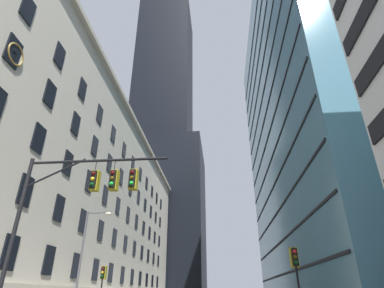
# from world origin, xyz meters

# --- Properties ---
(station_building) EXTENTS (13.29, 74.52, 28.43)m
(station_building) POSITION_xyz_m (-17.31, 31.25, 14.19)
(station_building) COLOR beige
(station_building) RESTS_ON ground
(dark_skyscraper) EXTENTS (29.32, 29.32, 224.32)m
(dark_skyscraper) POSITION_xyz_m (-16.92, 84.42, 66.69)
(dark_skyscraper) COLOR black
(dark_skyscraper) RESTS_ON ground
(glass_office_midrise) EXTENTS (16.49, 48.04, 54.69)m
(glass_office_midrise) POSITION_xyz_m (19.19, 32.86, 27.35)
(glass_office_midrise) COLOR teal
(glass_office_midrise) RESTS_ON ground
(traffic_signal_mast) EXTENTS (7.44, 0.63, 7.83)m
(traffic_signal_mast) POSITION_xyz_m (-3.84, 2.28, 5.91)
(traffic_signal_mast) COLOR black
(traffic_signal_mast) RESTS_ON sidewalk_left
(traffic_light_near_right) EXTENTS (0.40, 0.63, 3.71)m
(traffic_light_near_right) POSITION_xyz_m (6.79, 6.28, 3.12)
(traffic_light_near_right) COLOR black
(traffic_light_near_right) RESTS_ON sidewalk_right
(traffic_light_far_left) EXTENTS (0.40, 0.63, 3.58)m
(traffic_light_far_left) POSITION_xyz_m (-7.19, 15.35, 3.01)
(traffic_light_far_left) COLOR black
(traffic_light_far_left) RESTS_ON sidewalk_left
(street_lamppost) EXTENTS (2.30, 0.32, 8.16)m
(street_lamppost) POSITION_xyz_m (-8.78, 14.72, 4.97)
(street_lamppost) COLOR #47474C
(street_lamppost) RESTS_ON sidewalk_left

